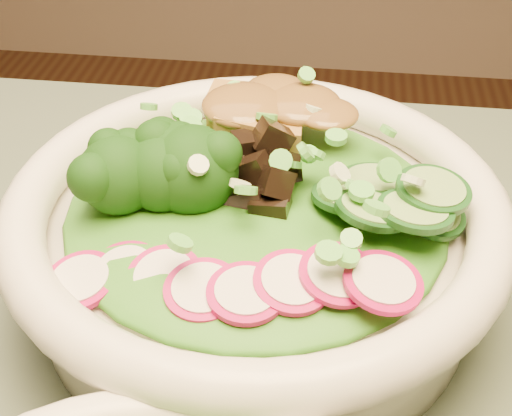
# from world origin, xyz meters

# --- Properties ---
(salad_bowl) EXTENTS (0.30, 0.30, 0.08)m
(salad_bowl) POSITION_xyz_m (-0.12, 0.14, 0.79)
(salad_bowl) COLOR white
(salad_bowl) RESTS_ON dining_table
(lettuce_bed) EXTENTS (0.23, 0.23, 0.03)m
(lettuce_bed) POSITION_xyz_m (-0.12, 0.14, 0.82)
(lettuce_bed) COLOR #206615
(lettuce_bed) RESTS_ON salad_bowl
(broccoli_florets) EXTENTS (0.10, 0.09, 0.05)m
(broccoli_florets) POSITION_xyz_m (-0.19, 0.13, 0.83)
(broccoli_florets) COLOR black
(broccoli_florets) RESTS_ON salad_bowl
(radish_slices) EXTENTS (0.13, 0.06, 0.02)m
(radish_slices) POSITION_xyz_m (-0.12, 0.07, 0.82)
(radish_slices) COLOR #AD0D51
(radish_slices) RESTS_ON salad_bowl
(cucumber_slices) EXTENTS (0.09, 0.09, 0.04)m
(cucumber_slices) POSITION_xyz_m (-0.05, 0.14, 0.83)
(cucumber_slices) COLOR #9EC66E
(cucumber_slices) RESTS_ON salad_bowl
(mushroom_heap) EXTENTS (0.09, 0.09, 0.04)m
(mushroom_heap) POSITION_xyz_m (-0.12, 0.15, 0.83)
(mushroom_heap) COLOR black
(mushroom_heap) RESTS_ON salad_bowl
(tofu_cubes) EXTENTS (0.11, 0.08, 0.04)m
(tofu_cubes) POSITION_xyz_m (-0.12, 0.21, 0.83)
(tofu_cubes) COLOR #A47736
(tofu_cubes) RESTS_ON salad_bowl
(peanut_sauce) EXTENTS (0.08, 0.06, 0.02)m
(peanut_sauce) POSITION_xyz_m (-0.12, 0.21, 0.84)
(peanut_sauce) COLOR brown
(peanut_sauce) RESTS_ON tofu_cubes
(scallion_garnish) EXTENTS (0.21, 0.21, 0.03)m
(scallion_garnish) POSITION_xyz_m (-0.12, 0.14, 0.84)
(scallion_garnish) COLOR #5CC144
(scallion_garnish) RESTS_ON salad_bowl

